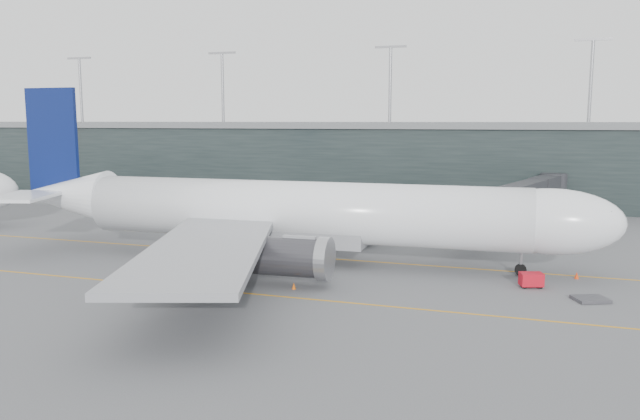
% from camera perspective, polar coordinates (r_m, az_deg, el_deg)
% --- Properties ---
extents(ground, '(320.00, 320.00, 0.00)m').
position_cam_1_polar(ground, '(77.43, -4.61, -3.40)').
color(ground, '#535357').
rests_on(ground, ground).
extents(taxiline_a, '(160.00, 0.25, 0.02)m').
position_cam_1_polar(taxiline_a, '(73.83, -5.79, -3.98)').
color(taxiline_a, orange).
rests_on(taxiline_a, ground).
extents(taxiline_b, '(160.00, 0.25, 0.02)m').
position_cam_1_polar(taxiline_b, '(59.94, -11.96, -6.98)').
color(taxiline_b, orange).
rests_on(taxiline_b, ground).
extents(taxiline_lead_main, '(0.25, 60.00, 0.02)m').
position_cam_1_polar(taxiline_lead_main, '(94.51, 2.84, -1.27)').
color(taxiline_lead_main, orange).
rests_on(taxiline_lead_main, ground).
extents(terminal, '(240.00, 36.00, 29.00)m').
position_cam_1_polar(terminal, '(131.57, 5.06, 4.71)').
color(terminal, black).
rests_on(terminal, ground).
extents(main_aircraft, '(69.19, 65.12, 19.43)m').
position_cam_1_polar(main_aircraft, '(68.78, -2.21, -0.23)').
color(main_aircraft, white).
rests_on(main_aircraft, ground).
extents(jet_bridge, '(16.03, 44.26, 6.90)m').
position_cam_1_polar(jet_bridge, '(95.77, 17.37, 1.61)').
color(jet_bridge, '#28282C').
rests_on(jet_bridge, ground).
extents(gse_cart, '(2.36, 1.88, 1.40)m').
position_cam_1_polar(gse_cart, '(61.90, 18.75, -6.02)').
color(gse_cart, red).
rests_on(gse_cart, ground).
extents(baggage_dolly, '(3.41, 3.13, 0.28)m').
position_cam_1_polar(baggage_dolly, '(59.42, 23.49, -7.47)').
color(baggage_dolly, '#3A393F').
rests_on(baggage_dolly, ground).
extents(uld_a, '(2.47, 2.18, 1.90)m').
position_cam_1_polar(uld_a, '(88.08, -5.77, -1.34)').
color(uld_a, '#343338').
rests_on(uld_a, ground).
extents(uld_b, '(2.18, 1.74, 1.98)m').
position_cam_1_polar(uld_b, '(88.12, -3.88, -1.28)').
color(uld_b, '#343338').
rests_on(uld_b, ground).
extents(uld_c, '(2.56, 2.31, 1.91)m').
position_cam_1_polar(uld_c, '(87.42, -2.17, -1.37)').
color(uld_c, '#343338').
rests_on(uld_c, ground).
extents(cone_nose, '(0.44, 0.44, 0.70)m').
position_cam_1_polar(cone_nose, '(66.89, 22.42, -5.54)').
color(cone_nose, '#FD3D0E').
rests_on(cone_nose, ground).
extents(cone_wing_stbd, '(0.39, 0.39, 0.61)m').
position_cam_1_polar(cone_wing_stbd, '(58.23, -2.40, -6.95)').
color(cone_wing_stbd, '#E25B0C').
rests_on(cone_wing_stbd, ground).
extents(cone_wing_port, '(0.40, 0.40, 0.64)m').
position_cam_1_polar(cone_wing_port, '(84.18, 2.71, -2.22)').
color(cone_wing_port, '#EF570D').
rests_on(cone_wing_port, ground).
extents(cone_tail, '(0.42, 0.42, 0.67)m').
position_cam_1_polar(cone_tail, '(70.73, -15.02, -4.49)').
color(cone_tail, orange).
rests_on(cone_tail, ground).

